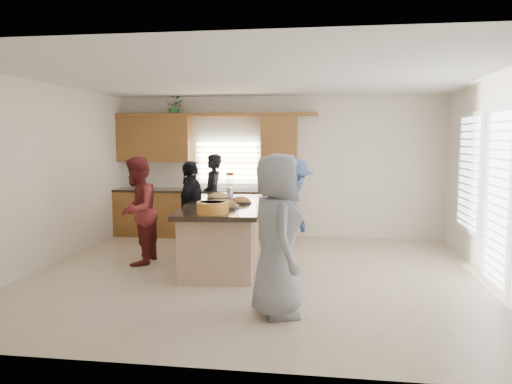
% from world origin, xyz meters
% --- Properties ---
extents(floor, '(6.50, 6.50, 0.00)m').
position_xyz_m(floor, '(0.00, 0.00, 0.00)').
color(floor, beige).
rests_on(floor, ground).
extents(room_shell, '(6.52, 6.02, 2.81)m').
position_xyz_m(room_shell, '(0.00, 0.00, 1.90)').
color(room_shell, silver).
rests_on(room_shell, ground).
extents(back_cabinetry, '(4.08, 0.66, 2.46)m').
position_xyz_m(back_cabinetry, '(-1.47, 2.73, 0.91)').
color(back_cabinetry, brown).
rests_on(back_cabinetry, ground).
extents(right_wall_glazing, '(0.06, 4.00, 2.25)m').
position_xyz_m(right_wall_glazing, '(3.22, -0.13, 1.34)').
color(right_wall_glazing, white).
rests_on(right_wall_glazing, ground).
extents(island, '(1.42, 2.80, 0.95)m').
position_xyz_m(island, '(-0.60, 0.59, 0.45)').
color(island, tan).
rests_on(island, ground).
extents(platter_front, '(0.47, 0.47, 0.19)m').
position_xyz_m(platter_front, '(-0.51, 0.11, 0.98)').
color(platter_front, black).
rests_on(platter_front, island).
extents(platter_mid, '(0.36, 0.36, 0.15)m').
position_xyz_m(platter_mid, '(-0.35, 0.68, 0.98)').
color(platter_mid, black).
rests_on(platter_mid, island).
extents(platter_back, '(0.38, 0.38, 0.15)m').
position_xyz_m(platter_back, '(-0.83, 1.20, 0.98)').
color(platter_back, black).
rests_on(platter_back, island).
extents(salad_bowl, '(0.43, 0.43, 0.16)m').
position_xyz_m(salad_bowl, '(-0.53, -0.46, 1.04)').
color(salad_bowl, orange).
rests_on(salad_bowl, island).
extents(clear_cup, '(0.08, 0.08, 0.10)m').
position_xyz_m(clear_cup, '(-0.24, -0.26, 1.00)').
color(clear_cup, white).
rests_on(clear_cup, island).
extents(plate_stack, '(0.21, 0.21, 0.06)m').
position_xyz_m(plate_stack, '(-0.78, 1.62, 0.98)').
color(plate_stack, '#987EB8').
rests_on(plate_stack, island).
extents(flower_vase, '(0.14, 0.14, 0.42)m').
position_xyz_m(flower_vase, '(-0.71, 1.69, 1.17)').
color(flower_vase, silver).
rests_on(flower_vase, island).
extents(potted_plant, '(0.39, 0.35, 0.40)m').
position_xyz_m(potted_plant, '(-2.05, 2.82, 2.60)').
color(potted_plant, '#29662A').
rests_on(potted_plant, back_cabinetry).
extents(woman_left_back, '(0.56, 0.70, 1.66)m').
position_xyz_m(woman_left_back, '(-1.24, 2.60, 0.83)').
color(woman_left_back, black).
rests_on(woman_left_back, ground).
extents(woman_left_mid, '(0.66, 0.83, 1.68)m').
position_xyz_m(woman_left_mid, '(-1.93, 0.37, 0.84)').
color(woman_left_mid, maroon).
rests_on(woman_left_mid, ground).
extents(woman_left_front, '(0.47, 0.97, 1.60)m').
position_xyz_m(woman_left_front, '(-1.21, 0.91, 0.80)').
color(woman_left_front, black).
rests_on(woman_left_front, ground).
extents(woman_right_back, '(0.84, 1.20, 1.69)m').
position_xyz_m(woman_right_back, '(0.50, 0.03, 0.85)').
color(woman_right_back, '#354E75').
rests_on(woman_right_back, ground).
extents(woman_right_front, '(0.78, 1.00, 1.80)m').
position_xyz_m(woman_right_front, '(0.46, -1.60, 0.90)').
color(woman_right_front, gray).
rests_on(woman_right_front, ground).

